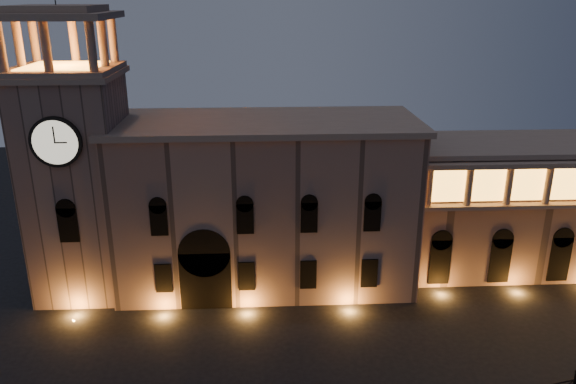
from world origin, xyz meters
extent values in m
cube|color=#876658|center=(-2.00, 22.00, 8.50)|extent=(30.00, 12.00, 17.00)
cube|color=gray|center=(-2.00, 22.00, 17.30)|extent=(30.80, 12.80, 0.60)
cube|color=black|center=(-8.00, 16.60, 3.00)|extent=(5.00, 1.40, 6.00)
cylinder|color=black|center=(-8.00, 16.60, 6.00)|extent=(5.00, 1.40, 5.00)
cube|color=orange|center=(-8.00, 16.40, 2.80)|extent=(4.20, 0.20, 5.00)
cube|color=#876658|center=(-20.50, 21.00, 11.00)|extent=(9.00, 9.00, 22.00)
cube|color=gray|center=(-20.50, 21.00, 22.25)|extent=(9.80, 9.80, 0.50)
cylinder|color=black|center=(-20.50, 16.32, 17.00)|extent=(4.60, 0.35, 4.60)
cylinder|color=beige|center=(-20.50, 16.18, 17.00)|extent=(4.00, 0.12, 4.00)
cube|color=gray|center=(-20.50, 21.00, 22.75)|extent=(9.40, 9.40, 0.50)
cube|color=orange|center=(-20.50, 21.00, 23.05)|extent=(6.80, 6.80, 0.15)
cylinder|color=gray|center=(-24.30, 17.20, 25.10)|extent=(0.76, 0.76, 4.20)
cylinder|color=gray|center=(-20.50, 17.20, 25.10)|extent=(0.76, 0.76, 4.20)
cylinder|color=gray|center=(-16.70, 17.20, 25.10)|extent=(0.76, 0.76, 4.20)
cylinder|color=gray|center=(-24.30, 24.80, 25.10)|extent=(0.76, 0.76, 4.20)
cylinder|color=gray|center=(-20.50, 24.80, 25.10)|extent=(0.76, 0.76, 4.20)
cylinder|color=gray|center=(-16.70, 24.80, 25.10)|extent=(0.76, 0.76, 4.20)
cylinder|color=gray|center=(-24.30, 21.00, 25.10)|extent=(0.76, 0.76, 4.20)
cylinder|color=gray|center=(-16.70, 21.00, 25.10)|extent=(0.76, 0.76, 4.20)
cube|color=gray|center=(-20.50, 21.00, 27.50)|extent=(9.80, 9.80, 0.60)
cube|color=gray|center=(-20.50, 21.00, 28.10)|extent=(7.50, 7.50, 0.60)
cube|color=#826153|center=(32.00, 24.00, 7.00)|extent=(40.00, 10.00, 14.00)
cylinder|color=gray|center=(14.00, 18.50, 11.50)|extent=(0.70, 0.70, 4.00)
cylinder|color=gray|center=(18.00, 18.50, 11.50)|extent=(0.70, 0.70, 4.00)
cylinder|color=gray|center=(22.00, 18.50, 11.50)|extent=(0.70, 0.70, 4.00)
cylinder|color=gray|center=(26.00, 18.50, 11.50)|extent=(0.70, 0.70, 4.00)
camera|label=1|loc=(-2.46, -32.72, 29.38)|focal=35.00mm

